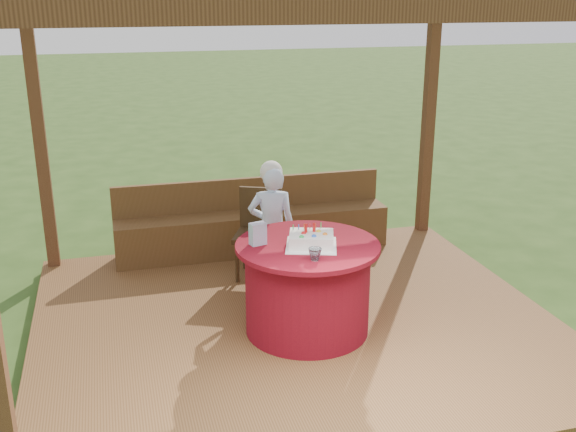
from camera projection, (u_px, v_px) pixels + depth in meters
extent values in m
plane|color=#2A4818|center=(295.00, 331.00, 6.00)|extent=(60.00, 60.00, 0.00)
cube|color=brown|center=(295.00, 325.00, 5.98)|extent=(4.50, 4.00, 0.12)
cube|color=brown|center=(40.00, 144.00, 6.74)|extent=(0.12, 0.12, 2.60)
cube|color=brown|center=(428.00, 123.00, 7.80)|extent=(0.12, 0.12, 2.60)
cube|color=brown|center=(399.00, 11.00, 3.40)|extent=(4.50, 0.14, 0.12)
cube|color=brown|center=(246.00, 1.00, 6.84)|extent=(4.50, 0.14, 0.12)
cube|color=brown|center=(540.00, 3.00, 5.65)|extent=(0.14, 4.00, 0.12)
cube|color=brown|center=(121.00, 5.00, 4.79)|extent=(0.10, 3.70, 0.10)
cube|color=brown|center=(297.00, 4.00, 5.12)|extent=(0.10, 3.70, 0.10)
cube|color=brown|center=(451.00, 4.00, 5.44)|extent=(0.10, 3.70, 0.10)
cube|color=brown|center=(254.00, 232.00, 7.44)|extent=(3.00, 0.42, 0.45)
cube|color=brown|center=(250.00, 193.00, 7.48)|extent=(3.00, 0.06, 0.35)
cylinder|color=maroon|center=(307.00, 290.00, 5.65)|extent=(1.04, 1.04, 0.75)
cylinder|color=maroon|center=(308.00, 246.00, 5.53)|extent=(1.20, 1.20, 0.04)
cube|color=#362411|center=(257.00, 236.00, 6.72)|extent=(0.57, 0.57, 0.05)
cylinder|color=#362411|center=(237.00, 262.00, 6.65)|extent=(0.04, 0.04, 0.43)
cylinder|color=#362411|center=(272.00, 264.00, 6.60)|extent=(0.04, 0.04, 0.43)
cylinder|color=#362411|center=(245.00, 249.00, 6.97)|extent=(0.04, 0.04, 0.43)
cylinder|color=#362411|center=(278.00, 251.00, 6.92)|extent=(0.04, 0.04, 0.43)
cube|color=#362411|center=(261.00, 209.00, 6.83)|extent=(0.41, 0.21, 0.45)
imported|color=#A5C9F5|center=(272.00, 228.00, 6.40)|extent=(0.50, 0.38, 1.23)
sphere|color=white|center=(271.00, 172.00, 6.23)|extent=(0.21, 0.21, 0.21)
cube|color=white|center=(311.00, 246.00, 5.48)|extent=(0.51, 0.51, 0.01)
cube|color=white|center=(311.00, 239.00, 5.46)|extent=(0.43, 0.38, 0.10)
cylinder|color=red|center=(306.00, 228.00, 5.46)|extent=(0.03, 0.03, 0.08)
cylinder|color=red|center=(314.00, 227.00, 5.48)|extent=(0.03, 0.03, 0.08)
sphere|color=green|center=(302.00, 236.00, 5.36)|extent=(0.04, 0.04, 0.04)
sphere|color=blue|center=(314.00, 235.00, 5.37)|extent=(0.04, 0.04, 0.04)
sphere|color=orange|center=(325.00, 233.00, 5.42)|extent=(0.04, 0.04, 0.04)
sphere|color=red|center=(304.00, 232.00, 5.44)|extent=(0.04, 0.04, 0.04)
sphere|color=yellow|center=(319.00, 230.00, 5.48)|extent=(0.04, 0.04, 0.04)
cube|color=#C881B8|center=(258.00, 234.00, 5.48)|extent=(0.14, 0.11, 0.18)
imported|color=silver|center=(315.00, 254.00, 5.17)|extent=(0.12, 0.12, 0.10)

